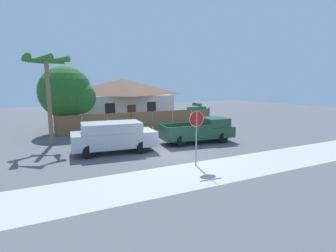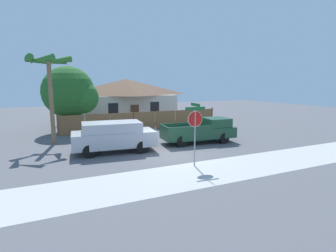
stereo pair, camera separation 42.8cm
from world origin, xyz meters
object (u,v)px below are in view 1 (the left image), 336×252
red_suv (113,136)px  orange_pickup (200,131)px  palm_tree (47,68)px  house (123,99)px  oak_tree (68,93)px  stop_sign (197,123)px

red_suv → orange_pickup: (6.24, -0.03, -0.16)m
orange_pickup → palm_tree: bearing=163.4°
house → oak_tree: (-6.30, -5.28, 0.92)m
oak_tree → palm_tree: bearing=-111.2°
oak_tree → red_suv: bearing=-78.6°
house → stop_sign: house is taller
orange_pickup → oak_tree: bearing=139.7°
house → palm_tree: 12.71m
house → oak_tree: bearing=-140.0°
oak_tree → house: bearing=40.0°
red_suv → stop_sign: bearing=-50.3°
house → red_suv: size_ratio=2.10×
house → stop_sign: 17.97m
orange_pickup → stop_sign: bearing=-119.9°
house → stop_sign: bearing=-95.2°
red_suv → stop_sign: (3.05, -4.51, 1.18)m
oak_tree → stop_sign: 13.51m
house → oak_tree: 8.28m
house → palm_tree: (-7.96, -9.53, 2.74)m
house → red_suv: 14.25m
palm_tree → orange_pickup: bearing=-22.2°
oak_tree → palm_tree: (-1.65, -4.25, 1.81)m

